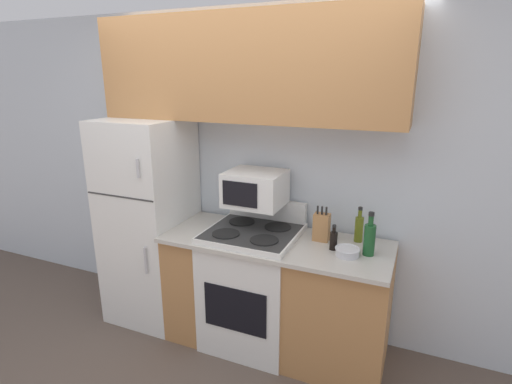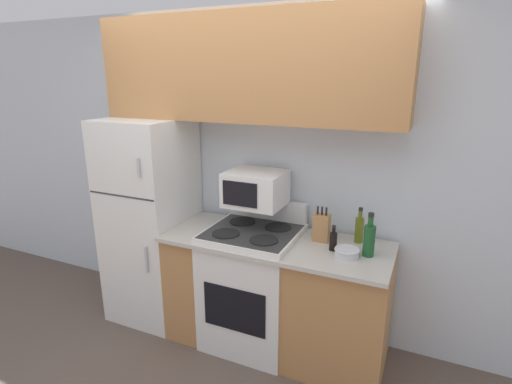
{
  "view_description": "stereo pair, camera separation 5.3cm",
  "coord_description": "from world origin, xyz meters",
  "px_view_note": "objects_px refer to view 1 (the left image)",
  "views": [
    {
      "loc": [
        1.25,
        -2.23,
        2.05
      ],
      "look_at": [
        0.17,
        0.28,
        1.25
      ],
      "focal_mm": 28.0,
      "sensor_mm": 36.0,
      "label": 1
    },
    {
      "loc": [
        1.3,
        -2.21,
        2.05
      ],
      "look_at": [
        0.17,
        0.28,
        1.25
      ],
      "focal_mm": 28.0,
      "sensor_mm": 36.0,
      "label": 2
    }
  ],
  "objects_px": {
    "bottle_wine_green": "(369,238)",
    "refrigerator": "(149,221)",
    "knife_block": "(321,227)",
    "bottle_soy_sauce": "(334,240)",
    "bowl": "(347,251)",
    "microwave": "(255,188)",
    "bottle_olive_oil": "(359,228)",
    "stove": "(253,285)"
  },
  "relations": [
    {
      "from": "knife_block",
      "to": "bottle_olive_oil",
      "type": "height_order",
      "value": "same"
    },
    {
      "from": "bottle_olive_oil",
      "to": "stove",
      "type": "bearing_deg",
      "value": -164.56
    },
    {
      "from": "microwave",
      "to": "bottle_wine_green",
      "type": "relative_size",
      "value": 1.41
    },
    {
      "from": "bottle_wine_green",
      "to": "bowl",
      "type": "bearing_deg",
      "value": -150.83
    },
    {
      "from": "knife_block",
      "to": "bottle_wine_green",
      "type": "xyz_separation_m",
      "value": [
        0.35,
        -0.12,
        0.02
      ]
    },
    {
      "from": "refrigerator",
      "to": "bottle_soy_sauce",
      "type": "relative_size",
      "value": 9.56
    },
    {
      "from": "bottle_soy_sauce",
      "to": "bottle_wine_green",
      "type": "distance_m",
      "value": 0.24
    },
    {
      "from": "stove",
      "to": "bottle_olive_oil",
      "type": "distance_m",
      "value": 0.93
    },
    {
      "from": "microwave",
      "to": "bowl",
      "type": "bearing_deg",
      "value": -13.72
    },
    {
      "from": "bottle_wine_green",
      "to": "refrigerator",
      "type": "bearing_deg",
      "value": 179.5
    },
    {
      "from": "stove",
      "to": "microwave",
      "type": "relative_size",
      "value": 2.59
    },
    {
      "from": "refrigerator",
      "to": "knife_block",
      "type": "xyz_separation_m",
      "value": [
        1.45,
        0.1,
        0.14
      ]
    },
    {
      "from": "bowl",
      "to": "stove",
      "type": "bearing_deg",
      "value": 174.76
    },
    {
      "from": "refrigerator",
      "to": "bowl",
      "type": "bearing_deg",
      "value": -2.93
    },
    {
      "from": "bottle_soy_sauce",
      "to": "bottle_olive_oil",
      "type": "xyz_separation_m",
      "value": [
        0.13,
        0.21,
        0.03
      ]
    },
    {
      "from": "knife_block",
      "to": "bottle_olive_oil",
      "type": "distance_m",
      "value": 0.27
    },
    {
      "from": "refrigerator",
      "to": "microwave",
      "type": "relative_size",
      "value": 4.07
    },
    {
      "from": "bottle_wine_green",
      "to": "stove",
      "type": "bearing_deg",
      "value": -179.7
    },
    {
      "from": "microwave",
      "to": "bottle_olive_oil",
      "type": "relative_size",
      "value": 1.63
    },
    {
      "from": "bowl",
      "to": "bottle_soy_sauce",
      "type": "bearing_deg",
      "value": 150.92
    },
    {
      "from": "bottle_olive_oil",
      "to": "bottle_wine_green",
      "type": "height_order",
      "value": "bottle_wine_green"
    },
    {
      "from": "knife_block",
      "to": "bottle_soy_sauce",
      "type": "bearing_deg",
      "value": -46.78
    },
    {
      "from": "bottle_olive_oil",
      "to": "bottle_soy_sauce",
      "type": "bearing_deg",
      "value": -122.67
    },
    {
      "from": "bowl",
      "to": "bottle_soy_sauce",
      "type": "distance_m",
      "value": 0.13
    },
    {
      "from": "bowl",
      "to": "bottle_wine_green",
      "type": "xyz_separation_m",
      "value": [
        0.13,
        0.07,
        0.09
      ]
    },
    {
      "from": "refrigerator",
      "to": "bottle_soy_sauce",
      "type": "bearing_deg",
      "value": -0.92
    },
    {
      "from": "bottle_soy_sauce",
      "to": "stove",
      "type": "bearing_deg",
      "value": 179.52
    },
    {
      "from": "refrigerator",
      "to": "bowl",
      "type": "height_order",
      "value": "refrigerator"
    },
    {
      "from": "refrigerator",
      "to": "stove",
      "type": "distance_m",
      "value": 1.03
    },
    {
      "from": "microwave",
      "to": "knife_block",
      "type": "relative_size",
      "value": 1.62
    },
    {
      "from": "refrigerator",
      "to": "bottle_soy_sauce",
      "type": "distance_m",
      "value": 1.57
    },
    {
      "from": "knife_block",
      "to": "bowl",
      "type": "bearing_deg",
      "value": -39.34
    },
    {
      "from": "microwave",
      "to": "bottle_soy_sauce",
      "type": "height_order",
      "value": "microwave"
    },
    {
      "from": "stove",
      "to": "bottle_wine_green",
      "type": "height_order",
      "value": "bottle_wine_green"
    },
    {
      "from": "microwave",
      "to": "bottle_olive_oil",
      "type": "xyz_separation_m",
      "value": [
        0.77,
        0.09,
        -0.23
      ]
    },
    {
      "from": "refrigerator",
      "to": "stove",
      "type": "height_order",
      "value": "refrigerator"
    },
    {
      "from": "bottle_soy_sauce",
      "to": "knife_block",
      "type": "bearing_deg",
      "value": 133.22
    },
    {
      "from": "refrigerator",
      "to": "knife_block",
      "type": "relative_size",
      "value": 6.6
    },
    {
      "from": "microwave",
      "to": "knife_block",
      "type": "distance_m",
      "value": 0.57
    },
    {
      "from": "microwave",
      "to": "bottle_soy_sauce",
      "type": "distance_m",
      "value": 0.7
    },
    {
      "from": "refrigerator",
      "to": "bottle_wine_green",
      "type": "xyz_separation_m",
      "value": [
        1.8,
        -0.02,
        0.15
      ]
    },
    {
      "from": "bottle_wine_green",
      "to": "bottle_soy_sauce",
      "type": "bearing_deg",
      "value": -177.67
    }
  ]
}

